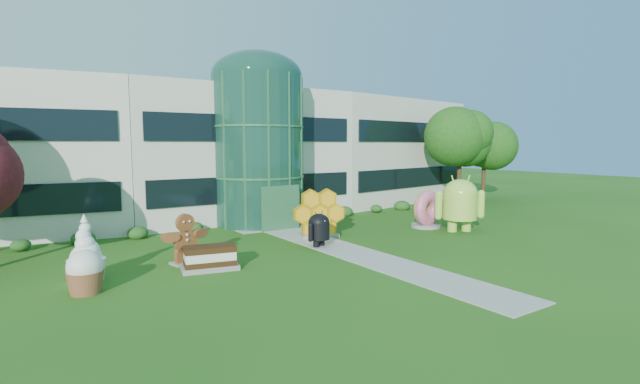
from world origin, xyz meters
TOP-DOWN VIEW (x-y plane):
  - ground at (0.00, 0.00)m, footprint 140.00×140.00m
  - building at (0.00, 18.00)m, footprint 46.00×15.00m
  - atrium at (0.00, 12.00)m, footprint 6.00×6.00m
  - walkway at (0.00, 2.00)m, footprint 2.40×20.00m
  - trees_backdrop at (0.00, 13.00)m, footprint 52.00×8.00m
  - android_green at (8.96, 2.46)m, footprint 3.98×3.43m
  - android_black at (-0.65, 3.69)m, footprint 2.15×1.82m
  - donut at (8.22, 4.54)m, footprint 2.46×1.44m
  - gingerbread at (-7.51, 4.22)m, footprint 2.63×1.42m
  - ice_cream_sandwich at (-6.99, 2.61)m, footprint 2.56×1.66m
  - honeycomb at (0.79, 5.85)m, footprint 3.40×2.03m
  - froyo at (-11.60, 3.81)m, footprint 1.70×1.70m
  - cupcake at (-11.85, 2.12)m, footprint 1.38×1.38m

SIDE VIEW (x-z plane):
  - ground at x=0.00m, z-range 0.00..0.00m
  - walkway at x=0.00m, z-range 0.00..0.04m
  - ice_cream_sandwich at x=-6.99m, z-range 0.00..1.05m
  - cupcake at x=-11.85m, z-range 0.00..1.61m
  - android_black at x=-0.65m, z-range 0.00..2.08m
  - gingerbread at x=-7.51m, z-range 0.00..2.30m
  - donut at x=8.22m, z-range 0.00..2.42m
  - honeycomb at x=0.79m, z-range 0.00..2.52m
  - froyo at x=-11.60m, z-range 0.00..2.62m
  - android_green at x=8.96m, z-range 0.00..3.80m
  - trees_backdrop at x=0.00m, z-range 0.00..8.40m
  - building at x=0.00m, z-range 0.00..9.30m
  - atrium at x=0.00m, z-range 0.00..9.80m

